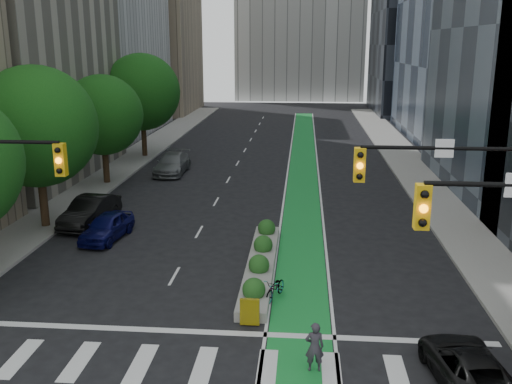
% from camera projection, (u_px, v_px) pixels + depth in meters
% --- Properties ---
extents(ground, '(160.00, 160.00, 0.00)m').
position_uv_depth(ground, '(208.00, 350.00, 18.82)').
color(ground, black).
rests_on(ground, ground).
extents(sidewalk_left, '(3.60, 90.00, 0.15)m').
position_uv_depth(sidewalk_left, '(110.00, 173.00, 43.84)').
color(sidewalk_left, gray).
rests_on(sidewalk_left, ground).
extents(sidewalk_right, '(3.60, 90.00, 0.15)m').
position_uv_depth(sidewalk_right, '(423.00, 179.00, 41.93)').
color(sidewalk_right, gray).
rests_on(sidewalk_right, ground).
extents(bike_lane_paint, '(2.20, 70.00, 0.01)m').
position_uv_depth(bike_lane_paint, '(303.00, 164.00, 47.48)').
color(bike_lane_paint, '#198C37').
rests_on(bike_lane_paint, ground).
extents(building_tan_far, '(14.00, 16.00, 26.00)m').
position_uv_depth(building_tan_far, '(143.00, 19.00, 80.72)').
color(building_tan_far, tan).
rests_on(building_tan_far, ground).
extents(building_dark_end, '(14.00, 18.00, 28.00)m').
position_uv_depth(building_dark_end, '(429.00, 11.00, 79.16)').
color(building_dark_end, black).
rests_on(building_dark_end, ground).
extents(tree_mid, '(6.40, 6.40, 8.78)m').
position_uv_depth(tree_mid, '(36.00, 127.00, 29.85)').
color(tree_mid, black).
rests_on(tree_mid, ground).
extents(tree_midfar, '(5.60, 5.60, 7.76)m').
position_uv_depth(tree_midfar, '(103.00, 115.00, 39.65)').
color(tree_midfar, black).
rests_on(tree_midfar, ground).
extents(tree_far, '(6.60, 6.60, 9.00)m').
position_uv_depth(tree_far, '(142.00, 92.00, 49.09)').
color(tree_far, black).
rests_on(tree_far, ground).
extents(signal_right, '(5.82, 0.51, 7.20)m').
position_uv_depth(signal_right, '(489.00, 214.00, 17.34)').
color(signal_right, black).
rests_on(signal_right, ground).
extents(median_planter, '(1.20, 10.26, 1.10)m').
position_uv_depth(median_planter, '(261.00, 262.00, 25.41)').
color(median_planter, gray).
rests_on(median_planter, ground).
extents(bicycle, '(1.14, 1.80, 0.89)m').
position_uv_depth(bicycle, '(275.00, 288.00, 22.51)').
color(bicycle, gray).
rests_on(bicycle, ground).
extents(cyclist, '(0.63, 0.45, 1.63)m').
position_uv_depth(cyclist, '(315.00, 347.00, 17.47)').
color(cyclist, '#37313B').
rests_on(cyclist, ground).
extents(parked_car_left_near, '(2.11, 4.19, 1.37)m').
position_uv_depth(parked_car_left_near, '(107.00, 226.00, 29.29)').
color(parked_car_left_near, '#0C0D49').
rests_on(parked_car_left_near, ground).
extents(parked_car_left_mid, '(2.19, 4.93, 1.57)m').
position_uv_depth(parked_car_left_mid, '(90.00, 211.00, 31.58)').
color(parked_car_left_mid, black).
rests_on(parked_car_left_mid, ground).
extents(parked_car_left_far, '(2.15, 5.28, 1.53)m').
position_uv_depth(parked_car_left_far, '(172.00, 164.00, 44.08)').
color(parked_car_left_far, slate).
rests_on(parked_car_left_far, ground).
extents(parked_car_right, '(2.53, 4.53, 1.20)m').
position_uv_depth(parked_car_right, '(468.00, 366.00, 16.80)').
color(parked_car_right, black).
rests_on(parked_car_right, ground).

